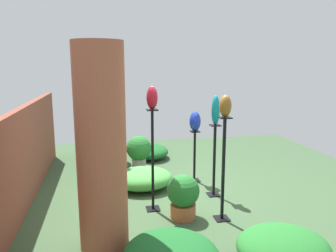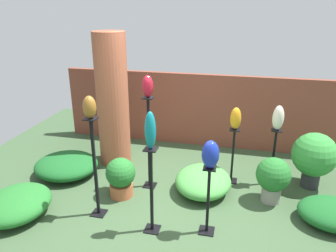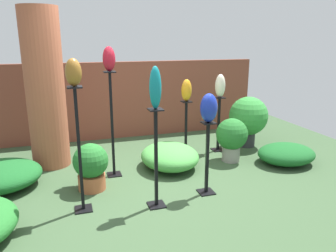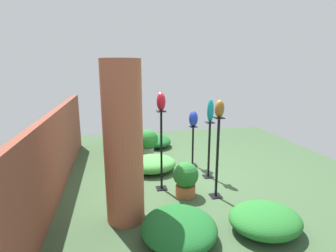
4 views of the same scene
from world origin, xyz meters
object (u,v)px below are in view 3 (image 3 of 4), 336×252
art_vase_cobalt (209,108)px  pedestal_bronze (80,156)px  pedestal_amber (186,131)px  potted_plant_front_right (248,117)px  pedestal_ruby (112,129)px  art_vase_ruby (109,59)px  art_vase_ivory (220,86)px  art_vase_amber (186,90)px  pedestal_cobalt (207,162)px  art_vase_teal (155,88)px  pedestal_ivory (218,127)px  potted_plant_back_center (91,165)px  potted_plant_mid_left (232,137)px  art_vase_bronze (73,72)px  brick_pillar (45,90)px  pedestal_teal (156,163)px

art_vase_cobalt → pedestal_bronze: bearing=178.8°
pedestal_amber → potted_plant_front_right: (1.26, 0.13, 0.12)m
pedestal_ruby → art_vase_ruby: bearing=180.0°
art_vase_ivory → art_vase_amber: size_ratio=1.10×
pedestal_ruby → art_vase_ruby: size_ratio=4.54×
pedestal_cobalt → pedestal_ruby: (-1.05, 0.93, 0.27)m
art_vase_ivory → art_vase_ruby: size_ratio=1.19×
pedestal_cobalt → art_vase_teal: art_vase_teal is taller
potted_plant_front_right → art_vase_amber: bearing=-174.1°
pedestal_amber → art_vase_cobalt: (-0.24, -1.40, 0.70)m
pedestal_ivory → art_vase_amber: art_vase_amber is taller
pedestal_bronze → potted_plant_back_center: 0.64m
art_vase_teal → pedestal_cobalt: bearing=10.6°
pedestal_bronze → art_vase_ivory: size_ratio=3.67×
pedestal_bronze → art_vase_ivory: 2.87m
pedestal_cobalt → art_vase_ivory: art_vase_ivory is taller
art_vase_ivory → art_vase_ruby: (-1.94, -0.54, 0.52)m
pedestal_ivory → art_vase_ivory: bearing=0.0°
potted_plant_mid_left → art_vase_bronze: bearing=-159.5°
pedestal_ruby → art_vase_cobalt: size_ratio=4.22×
art_vase_teal → potted_plant_mid_left: bearing=34.3°
art_vase_ivory → potted_plant_mid_left: 0.92m
brick_pillar → potted_plant_mid_left: size_ratio=3.37×
art_vase_bronze → art_vase_ivory: bearing=30.6°
pedestal_teal → art_vase_cobalt: (0.71, 0.13, 0.58)m
pedestal_cobalt → art_vase_ruby: (-1.05, 0.93, 1.25)m
pedestal_amber → art_vase_bronze: size_ratio=3.20×
brick_pillar → potted_plant_front_right: (3.44, -0.12, -0.65)m
art_vase_amber → potted_plant_back_center: art_vase_amber is taller
art_vase_ivory → art_vase_teal: (-1.59, -1.61, 0.26)m
pedestal_bronze → art_vase_teal: 1.14m
art_vase_amber → art_vase_teal: art_vase_teal is taller
art_vase_bronze → potted_plant_front_right: size_ratio=0.32×
art_vase_bronze → pedestal_ruby: bearing=61.1°
pedestal_amber → pedestal_teal: (-0.95, -1.53, 0.12)m
art_vase_bronze → potted_plant_mid_left: 2.83m
brick_pillar → pedestal_ruby: bearing=-39.2°
pedestal_teal → pedestal_bronze: pedestal_bronze is taller
pedestal_bronze → art_vase_bronze: (0.00, -0.00, 0.93)m
pedestal_ivory → potted_plant_mid_left: (-0.03, -0.54, -0.02)m
pedestal_ruby → pedestal_bronze: pedestal_ruby is taller
pedestal_cobalt → art_vase_ivory: (0.88, 1.47, 0.73)m
art_vase_cobalt → potted_plant_front_right: bearing=45.4°
pedestal_bronze → potted_plant_back_center: bearing=74.2°
pedestal_ivory → potted_plant_front_right: size_ratio=1.04×
pedestal_teal → art_vase_ivory: bearing=45.3°
art_vase_cobalt → art_vase_ivory: art_vase_ivory is taller
potted_plant_mid_left → art_vase_ivory: bearing=87.1°
pedestal_ivory → art_vase_amber: size_ratio=2.67×
pedestal_bronze → art_vase_amber: pedestal_bronze is taller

